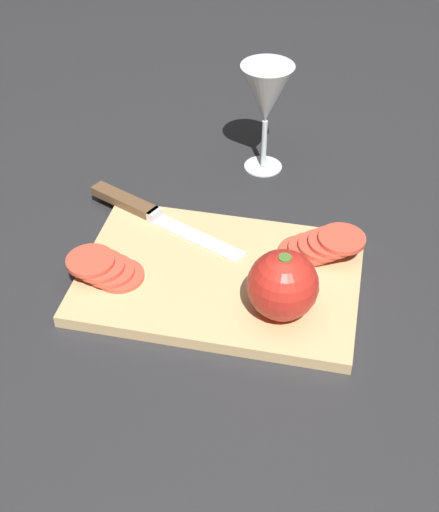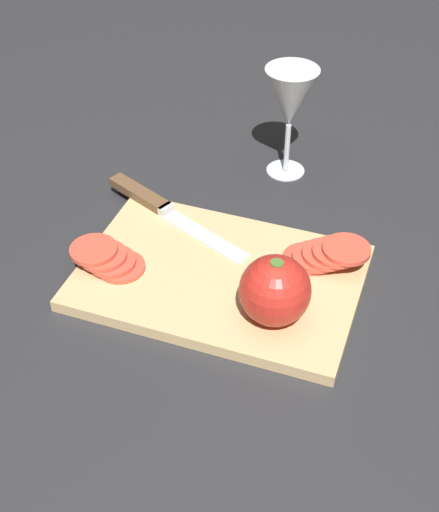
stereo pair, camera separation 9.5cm
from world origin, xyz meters
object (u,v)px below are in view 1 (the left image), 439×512
object	(u,v)px
tomato_slice_stack_far	(105,268)
wine_glass	(266,97)
knife	(138,207)
tomato_slice_stack_near	(322,245)
whole_tomato	(283,285)

from	to	relation	value
tomato_slice_stack_far	wine_glass	bearing A→B (deg)	64.21
wine_glass	knife	bearing A→B (deg)	-131.38
tomato_slice_stack_near	tomato_slice_stack_far	bearing A→B (deg)	-159.30
wine_glass	whole_tomato	bearing A→B (deg)	-76.92
wine_glass	knife	size ratio (longest dim) A/B	0.70
wine_glass	knife	xyz separation A→B (m)	(-0.16, -0.18, -0.11)
whole_tomato	tomato_slice_stack_near	xyz separation A→B (m)	(0.04, 0.12, -0.03)
knife	tomato_slice_stack_far	distance (m)	0.15
knife	whole_tomato	bearing A→B (deg)	-10.92
wine_glass	tomato_slice_stack_far	world-z (taller)	wine_glass
wine_glass	tomato_slice_stack_far	size ratio (longest dim) A/B	1.73
whole_tomato	tomato_slice_stack_far	world-z (taller)	whole_tomato
knife	tomato_slice_stack_near	world-z (taller)	tomato_slice_stack_near
knife	tomato_slice_stack_near	distance (m)	0.29
whole_tomato	tomato_slice_stack_near	bearing A→B (deg)	72.78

